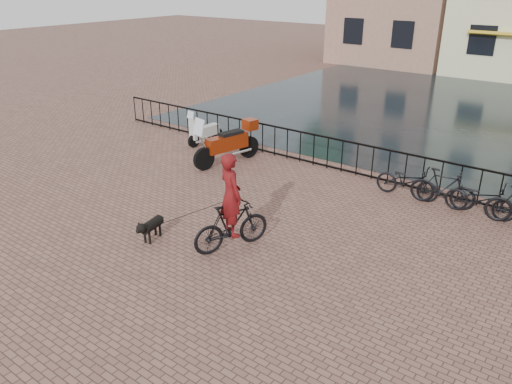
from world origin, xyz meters
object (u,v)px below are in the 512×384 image
Objects in this scene: motorcycle at (227,138)px; scooter at (205,126)px; cyclist at (231,208)px; dog at (152,228)px.

scooter is (-1.93, 1.09, -0.18)m from motorcycle.
motorcycle is at bearing -23.84° from scooter.
cyclist reaches higher than scooter.
cyclist reaches higher than dog.
dog is at bearing -51.89° from scooter.
scooter is at bearing -20.61° from cyclist.
cyclist is 2.85× the size of dog.
dog is (-1.70, -0.78, -0.69)m from cyclist.
scooter reaches higher than dog.
scooter is at bearing 111.36° from dog.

